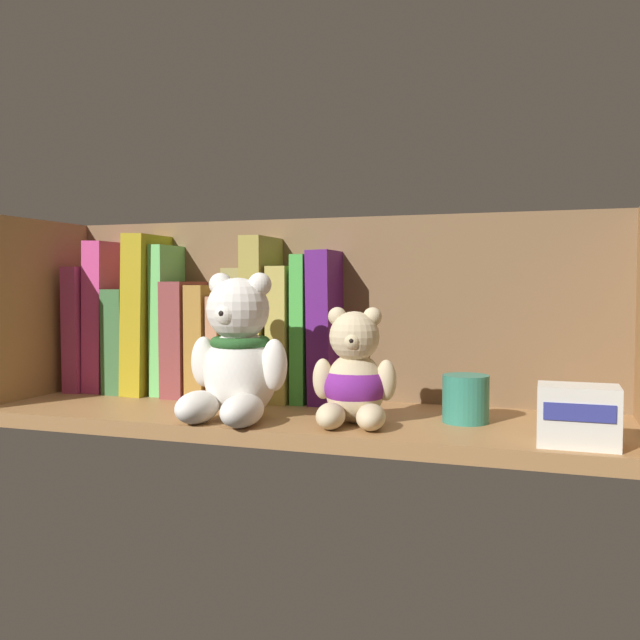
% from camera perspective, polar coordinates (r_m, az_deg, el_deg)
% --- Properties ---
extents(shelf_board, '(0.84, 0.24, 0.02)m').
position_cam_1_polar(shelf_board, '(0.91, -1.87, -8.32)').
color(shelf_board, '#9E7042').
rests_on(shelf_board, ground).
extents(shelf_back_panel, '(0.86, 0.01, 0.29)m').
position_cam_1_polar(shelf_back_panel, '(1.02, 0.61, 0.40)').
color(shelf_back_panel, brown).
rests_on(shelf_back_panel, ground).
extents(shelf_side_panel_left, '(0.02, 0.27, 0.29)m').
position_cam_1_polar(shelf_side_panel_left, '(1.12, -22.78, 0.40)').
color(shelf_side_panel_left, '#9E7042').
rests_on(shelf_side_panel_left, ground).
extents(book_0, '(0.03, 0.13, 0.20)m').
position_cam_1_polar(book_0, '(1.17, -18.20, -0.64)').
color(book_0, '#B53F77').
rests_on(book_0, shelf_board).
extents(book_1, '(0.04, 0.11, 0.24)m').
position_cam_1_polar(book_1, '(1.15, -16.86, 0.31)').
color(book_1, '#CC3F83').
rests_on(book_1, shelf_board).
extents(book_2, '(0.03, 0.12, 0.16)m').
position_cam_1_polar(book_2, '(1.13, -15.27, -1.59)').
color(book_2, '#3B6B3A').
rests_on(book_2, shelf_board).
extents(book_3, '(0.04, 0.13, 0.25)m').
position_cam_1_polar(book_3, '(1.11, -13.60, 0.48)').
color(book_3, '#AC941A').
rests_on(book_3, shelf_board).
extents(book_4, '(0.02, 0.10, 0.23)m').
position_cam_1_polar(book_4, '(1.09, -12.15, 0.03)').
color(book_4, '#6BCE69').
rests_on(book_4, shelf_board).
extents(book_5, '(0.04, 0.13, 0.17)m').
position_cam_1_polar(book_5, '(1.08, -10.64, -1.46)').
color(book_5, brown).
rests_on(book_5, shelf_board).
extents(book_6, '(0.03, 0.13, 0.17)m').
position_cam_1_polar(book_6, '(1.06, -8.92, -1.65)').
color(book_6, '#A77933').
rests_on(book_6, shelf_board).
extents(book_7, '(0.02, 0.12, 0.15)m').
position_cam_1_polar(book_7, '(1.05, -7.57, -2.15)').
color(book_7, tan).
rests_on(book_7, shelf_board).
extents(book_8, '(0.03, 0.11, 0.19)m').
position_cam_1_polar(book_8, '(1.04, -6.14, -1.07)').
color(book_8, '#95894B').
rests_on(book_8, shelf_board).
extents(book_9, '(0.03, 0.14, 0.24)m').
position_cam_1_polar(book_9, '(1.02, -4.34, 0.14)').
color(book_9, '#9D8E3D').
rests_on(book_9, shelf_board).
extents(book_10, '(0.03, 0.12, 0.19)m').
position_cam_1_polar(book_10, '(1.01, -2.51, -1.10)').
color(book_10, tan).
rests_on(book_10, shelf_board).
extents(book_11, '(0.02, 0.11, 0.21)m').
position_cam_1_polar(book_11, '(1.00, -0.94, -0.68)').
color(book_11, green).
rests_on(book_11, shelf_board).
extents(book_12, '(0.04, 0.11, 0.22)m').
position_cam_1_polar(book_12, '(0.99, 0.73, -0.55)').
color(book_12, '#551972').
rests_on(book_12, shelf_board).
extents(teddy_bear_larger, '(0.13, 0.14, 0.18)m').
position_cam_1_polar(teddy_bear_larger, '(0.87, -6.92, -3.04)').
color(teddy_bear_larger, white).
rests_on(teddy_bear_larger, shelf_board).
extents(teddy_bear_smaller, '(0.10, 0.11, 0.14)m').
position_cam_1_polar(teddy_bear_smaller, '(0.84, 2.86, -4.84)').
color(teddy_bear_smaller, beige).
rests_on(teddy_bear_smaller, shelf_board).
extents(pillar_candle, '(0.06, 0.06, 0.06)m').
position_cam_1_polar(pillar_candle, '(0.86, 12.01, -6.41)').
color(pillar_candle, '#2D7A66').
rests_on(pillar_candle, shelf_board).
extents(small_product_box, '(0.08, 0.05, 0.06)m').
position_cam_1_polar(small_product_box, '(0.77, 20.65, -7.44)').
color(small_product_box, silver).
rests_on(small_product_box, shelf_board).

